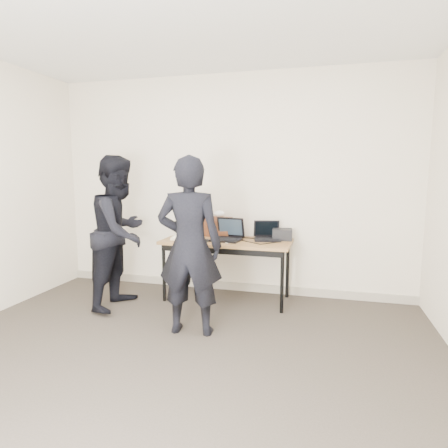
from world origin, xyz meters
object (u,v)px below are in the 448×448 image
(laptop_right, at_px, (267,235))
(leather_satchel, at_px, (217,226))
(laptop_beige, at_px, (184,235))
(person_observer, at_px, (120,232))
(equipment_box, at_px, (282,234))
(person_typist, at_px, (190,246))
(laptop_center, at_px, (228,235))
(desk, at_px, (226,245))

(laptop_right, height_order, leather_satchel, leather_satchel)
(laptop_beige, xyz_separation_m, person_observer, (-0.57, -0.47, 0.08))
(equipment_box, bearing_deg, leather_satchel, 177.48)
(leather_satchel, height_order, person_typist, person_typist)
(laptop_center, bearing_deg, equipment_box, 23.34)
(laptop_right, relative_size, equipment_box, 1.59)
(desk, height_order, equipment_box, equipment_box)
(desk, xyz_separation_m, laptop_center, (0.01, 0.01, 0.12))
(desk, xyz_separation_m, leather_satchel, (-0.18, 0.23, 0.19))
(desk, height_order, laptop_center, laptop_center)
(person_typist, bearing_deg, laptop_right, -123.06)
(laptop_beige, distance_m, leather_satchel, 0.43)
(equipment_box, bearing_deg, laptop_right, -168.10)
(equipment_box, distance_m, person_typist, 1.38)
(laptop_right, xyz_separation_m, leather_satchel, (-0.63, 0.07, 0.08))
(person_typist, bearing_deg, laptop_center, -103.36)
(desk, relative_size, person_typist, 0.91)
(desk, xyz_separation_m, laptop_right, (0.45, 0.15, 0.11))
(laptop_beige, bearing_deg, desk, -10.30)
(person_typist, relative_size, person_observer, 0.98)
(laptop_center, distance_m, equipment_box, 0.64)
(desk, distance_m, person_observer, 1.22)
(laptop_beige, bearing_deg, person_observer, -152.24)
(laptop_beige, height_order, laptop_center, laptop_center)
(desk, height_order, person_typist, person_typist)
(leather_satchel, relative_size, equipment_box, 1.69)
(laptop_beige, height_order, person_observer, person_observer)
(laptop_beige, distance_m, person_observer, 0.75)
(laptop_right, xyz_separation_m, person_observer, (-1.56, -0.64, 0.08))
(laptop_right, distance_m, person_typist, 1.26)
(desk, relative_size, laptop_beige, 4.83)
(laptop_right, bearing_deg, person_observer, -170.68)
(laptop_right, distance_m, leather_satchel, 0.64)
(leather_satchel, bearing_deg, person_observer, -133.29)
(laptop_beige, xyz_separation_m, person_typist, (0.43, -0.96, 0.07))
(laptop_center, bearing_deg, person_observer, -148.50)
(person_observer, bearing_deg, equipment_box, -66.42)
(laptop_center, height_order, leather_satchel, laptop_center)
(person_observer, bearing_deg, laptop_center, -63.61)
(laptop_center, xyz_separation_m, laptop_right, (0.44, 0.14, -0.01))
(laptop_beige, bearing_deg, equipment_box, -1.68)
(laptop_center, xyz_separation_m, person_typist, (-0.12, -0.99, 0.06))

